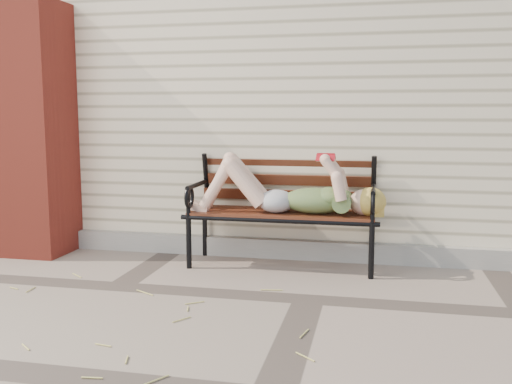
# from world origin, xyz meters

# --- Properties ---
(ground) EXTENTS (80.00, 80.00, 0.00)m
(ground) POSITION_xyz_m (0.00, 0.00, 0.00)
(ground) COLOR gray
(ground) RESTS_ON ground
(house_wall) EXTENTS (8.00, 4.00, 3.00)m
(house_wall) POSITION_xyz_m (0.00, 3.00, 1.50)
(house_wall) COLOR beige
(house_wall) RESTS_ON ground
(foundation_strip) EXTENTS (8.00, 0.10, 0.15)m
(foundation_strip) POSITION_xyz_m (0.00, 0.97, 0.07)
(foundation_strip) COLOR #ADA79C
(foundation_strip) RESTS_ON ground
(brick_pillar) EXTENTS (0.50, 0.50, 2.00)m
(brick_pillar) POSITION_xyz_m (-2.30, 0.75, 1.00)
(brick_pillar) COLOR #A23324
(brick_pillar) RESTS_ON ground
(garden_bench) EXTENTS (1.49, 0.59, 0.96)m
(garden_bench) POSITION_xyz_m (-0.29, 0.82, 0.54)
(garden_bench) COLOR black
(garden_bench) RESTS_ON ground
(reading_woman) EXTENTS (1.40, 0.32, 0.44)m
(reading_woman) POSITION_xyz_m (-0.28, 0.70, 0.57)
(reading_woman) COLOR #0A434C
(reading_woman) RESTS_ON ground
(straw_scatter) EXTENTS (2.60, 1.71, 0.01)m
(straw_scatter) POSITION_xyz_m (-1.04, -0.38, 0.01)
(straw_scatter) COLOR #C6BC60
(straw_scatter) RESTS_ON ground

